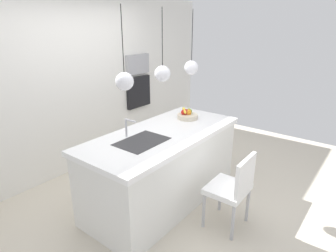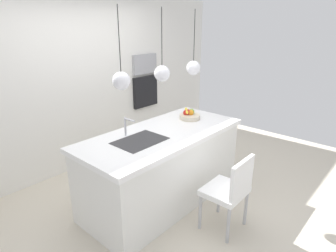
# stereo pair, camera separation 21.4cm
# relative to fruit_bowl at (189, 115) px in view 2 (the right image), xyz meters

# --- Properties ---
(floor) EXTENTS (6.60, 6.60, 0.00)m
(floor) POSITION_rel_fruit_bowl_xyz_m (-0.62, -0.07, -0.98)
(floor) COLOR beige
(floor) RESTS_ON ground
(back_wall) EXTENTS (6.00, 0.10, 2.60)m
(back_wall) POSITION_rel_fruit_bowl_xyz_m (-0.62, 1.58, 0.32)
(back_wall) COLOR silver
(back_wall) RESTS_ON ground
(kitchen_island) EXTENTS (2.11, 0.95, 0.93)m
(kitchen_island) POSITION_rel_fruit_bowl_xyz_m (-0.62, -0.07, -0.51)
(kitchen_island) COLOR white
(kitchen_island) RESTS_ON ground
(sink_basin) EXTENTS (0.56, 0.40, 0.02)m
(sink_basin) POSITION_rel_fruit_bowl_xyz_m (-0.98, -0.07, -0.06)
(sink_basin) COLOR #2D2D30
(sink_basin) RESTS_ON kitchen_island
(faucet) EXTENTS (0.02, 0.17, 0.22)m
(faucet) POSITION_rel_fruit_bowl_xyz_m (-0.98, 0.14, 0.09)
(faucet) COLOR silver
(faucet) RESTS_ON kitchen_island
(fruit_bowl) EXTENTS (0.28, 0.28, 0.15)m
(fruit_bowl) POSITION_rel_fruit_bowl_xyz_m (0.00, 0.00, 0.00)
(fruit_bowl) COLOR beige
(fruit_bowl) RESTS_ON kitchen_island
(microwave) EXTENTS (0.54, 0.08, 0.34)m
(microwave) POSITION_rel_fruit_bowl_xyz_m (0.63, 1.51, 0.50)
(microwave) COLOR #9E9EA3
(microwave) RESTS_ON back_wall
(oven) EXTENTS (0.56, 0.08, 0.56)m
(oven) POSITION_rel_fruit_bowl_xyz_m (0.63, 1.51, -0.00)
(oven) COLOR black
(oven) RESTS_ON back_wall
(chair_near) EXTENTS (0.46, 0.41, 0.87)m
(chair_near) POSITION_rel_fruit_bowl_xyz_m (-0.57, -0.99, -0.48)
(chair_near) COLOR white
(chair_near) RESTS_ON ground
(pendant_light_left) EXTENTS (0.18, 0.18, 0.78)m
(pendant_light_left) POSITION_rel_fruit_bowl_xyz_m (-1.20, -0.07, 0.65)
(pendant_light_left) COLOR silver
(pendant_light_center) EXTENTS (0.18, 0.18, 0.78)m
(pendant_light_center) POSITION_rel_fruit_bowl_xyz_m (-0.62, -0.07, 0.65)
(pendant_light_center) COLOR silver
(pendant_light_right) EXTENTS (0.18, 0.18, 0.78)m
(pendant_light_right) POSITION_rel_fruit_bowl_xyz_m (-0.04, -0.07, 0.65)
(pendant_light_right) COLOR silver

